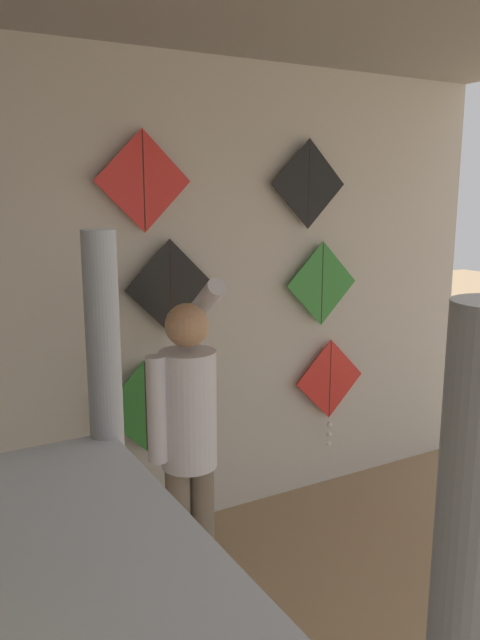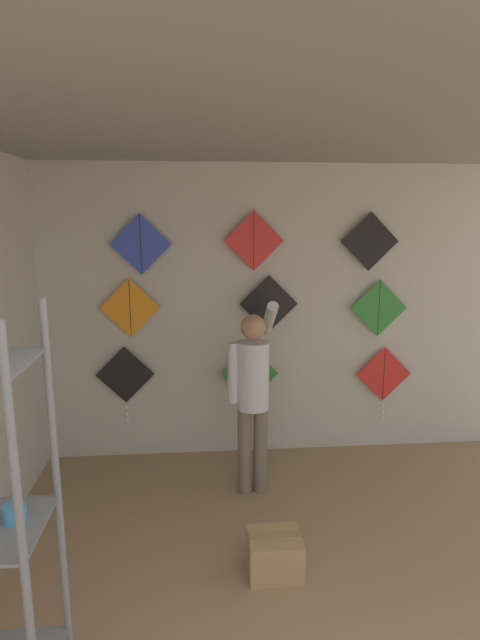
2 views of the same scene
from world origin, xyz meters
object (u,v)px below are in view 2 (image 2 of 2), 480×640
cardboard_box (275,554)px  kite_4 (269,304)px  shopkeeper (253,388)px  kite_5 (379,308)px  kite_2 (384,378)px  kite_3 (130,308)px  kite_6 (141,244)px  kite_7 (254,241)px  kite_1 (250,374)px  kite_0 (125,379)px  kite_8 (370,241)px

cardboard_box → kite_4: 2.21m
shopkeeper → kite_5: size_ratio=2.98×
shopkeeper → kite_2: size_ratio=2.16×
kite_3 → kite_6: 0.59m
kite_6 → kite_7: 1.03m
cardboard_box → kite_1: bearing=89.5°
kite_1 → kite_3: 1.30m
kite_6 → kite_2: bearing=-0.0°
kite_0 → kite_6: bearing=0.3°
kite_4 → kite_8: (0.95, 0.00, 0.58)m
cardboard_box → kite_5: size_ratio=0.64×
kite_0 → kite_3: size_ratio=1.38×
kite_3 → kite_7: bearing=0.0°
kite_0 → kite_5: bearing=0.0°
kite_0 → kite_6: kite_6 is taller
kite_5 → kite_6: 2.33m
kite_3 → kite_2: bearing=-0.0°
shopkeeper → kite_2: shopkeeper is taller
kite_1 → kite_2: kite_1 is taller
kite_2 → kite_8: (-0.21, 0.00, 1.34)m
kite_5 → kite_6: (-2.24, 0.00, 0.62)m
cardboard_box → kite_0: 2.19m
kite_3 → kite_8: size_ratio=1.00×
shopkeeper → kite_5: kite_5 is taller
shopkeeper → kite_4: 0.93m
cardboard_box → kite_0: size_ratio=0.46×
shopkeeper → kite_3: (-1.07, 0.70, 0.56)m
kite_1 → kite_4: 0.71m
kite_2 → kite_5: kite_5 is taller
shopkeeper → kite_1: 0.71m
kite_6 → kite_7: kite_7 is taller
shopkeeper → kite_2: bearing=23.0°
cardboard_box → kite_5: 2.51m
kite_6 → kite_8: (2.12, 0.00, 0.02)m
shopkeeper → kite_8: size_ratio=2.98×
shopkeeper → kite_1: bearing=82.2°
kite_2 → kite_7: bearing=180.0°
kite_1 → kite_7: size_ratio=1.00×
kite_5 → kite_7: 1.38m
cardboard_box → kite_8: size_ratio=0.64×
kite_1 → kite_2: 1.34m
kite_0 → kite_5: (2.44, 0.00, 0.64)m
kite_8 → kite_1: bearing=180.0°
kite_2 → kite_7: kite_7 is taller
kite_4 → kite_0: bearing=-180.0°
cardboard_box → kite_8: kite_8 is taller
kite_4 → kite_7: bearing=180.0°
kite_0 → kite_1: (1.19, 0.00, 0.02)m
kite_7 → kite_1: bearing=180.0°
shopkeeper → kite_0: shopkeeper is taller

